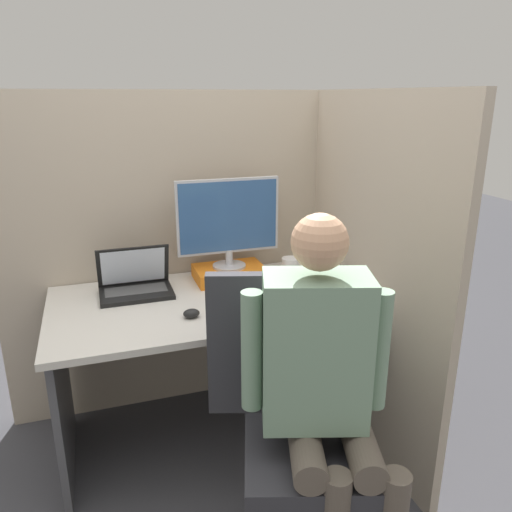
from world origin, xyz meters
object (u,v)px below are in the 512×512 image
object	(u,v)px
monitor	(228,220)
laptop	(135,285)
person	(325,383)
paper_box	(229,273)
carrot_toy	(218,308)
coffee_mug	(291,266)
stapler	(324,280)
office_chair	(292,417)

from	to	relation	value
monitor	laptop	distance (m)	0.54
person	paper_box	bearing A→B (deg)	91.47
monitor	carrot_toy	bearing A→B (deg)	-111.83
laptop	coffee_mug	xyz separation A→B (m)	(0.80, 0.03, -0.00)
laptop	stapler	world-z (taller)	laptop
office_chair	coffee_mug	xyz separation A→B (m)	(0.35, 0.88, 0.25)
monitor	person	world-z (taller)	person
coffee_mug	person	bearing A→B (deg)	-106.22
laptop	stapler	distance (m)	0.91
monitor	carrot_toy	world-z (taller)	monitor
carrot_toy	monitor	bearing A→B (deg)	68.17
stapler	coffee_mug	size ratio (longest dim) A/B	1.37
laptop	coffee_mug	world-z (taller)	laptop
office_chair	monitor	bearing A→B (deg)	88.76
stapler	coffee_mug	world-z (taller)	coffee_mug
laptop	person	bearing A→B (deg)	-63.59
person	laptop	bearing A→B (deg)	116.41
stapler	office_chair	world-z (taller)	office_chair
person	carrot_toy	bearing A→B (deg)	105.61
stapler	coffee_mug	bearing A→B (deg)	114.31
paper_box	stapler	xyz separation A→B (m)	(0.42, -0.23, -0.01)
paper_box	monitor	xyz separation A→B (m)	(0.00, 0.00, 0.28)
stapler	coffee_mug	xyz separation A→B (m)	(-0.09, 0.21, 0.02)
paper_box	office_chair	size ratio (longest dim) A/B	0.33
coffee_mug	carrot_toy	bearing A→B (deg)	-142.46
monitor	stapler	distance (m)	0.56
paper_box	monitor	bearing A→B (deg)	90.00
paper_box	monitor	distance (m)	0.28
office_chair	laptop	bearing A→B (deg)	117.86
laptop	paper_box	bearing A→B (deg)	5.83
monitor	carrot_toy	size ratio (longest dim) A/B	3.42
stapler	coffee_mug	distance (m)	0.23
paper_box	carrot_toy	size ratio (longest dim) A/B	2.31
laptop	office_chair	world-z (taller)	office_chair
laptop	stapler	bearing A→B (deg)	-11.24
paper_box	monitor	size ratio (longest dim) A/B	0.68
monitor	office_chair	bearing A→B (deg)	-91.24
carrot_toy	person	size ratio (longest dim) A/B	0.12
paper_box	office_chair	world-z (taller)	office_chair
paper_box	carrot_toy	xyz separation A→B (m)	(-0.16, -0.39, -0.01)
paper_box	laptop	size ratio (longest dim) A/B	1.04
laptop	person	size ratio (longest dim) A/B	0.26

